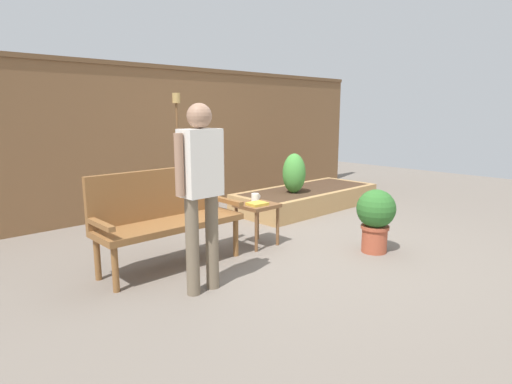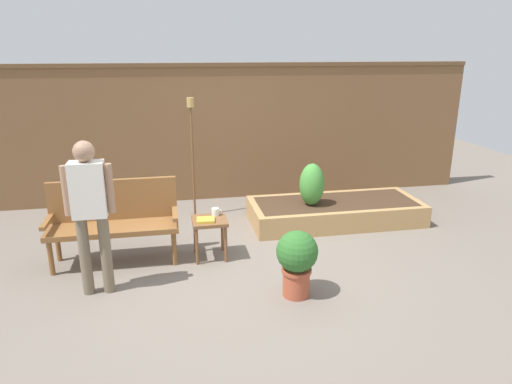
{
  "view_description": "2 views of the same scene",
  "coord_description": "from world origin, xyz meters",
  "px_view_note": "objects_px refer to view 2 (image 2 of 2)",
  "views": [
    {
      "loc": [
        -3.52,
        -3.04,
        1.5
      ],
      "look_at": [
        -0.15,
        0.57,
        0.55
      ],
      "focal_mm": 29.75,
      "sensor_mm": 36.0,
      "label": 1
    },
    {
      "loc": [
        -0.77,
        -4.65,
        2.37
      ],
      "look_at": [
        0.34,
        1.07,
        0.54
      ],
      "focal_mm": 32.22,
      "sensor_mm": 36.0,
      "label": 2
    }
  ],
  "objects_px": {
    "cup_on_table": "(216,212)",
    "book_on_table": "(206,220)",
    "garden_bench": "(114,215)",
    "shrub_near_bench": "(312,185)",
    "side_table": "(210,226)",
    "potted_boxwood": "(297,259)",
    "tiki_torch": "(192,137)",
    "person_by_bench": "(90,205)"
  },
  "relations": [
    {
      "from": "cup_on_table",
      "to": "tiki_torch",
      "type": "distance_m",
      "value": 1.48
    },
    {
      "from": "shrub_near_bench",
      "to": "person_by_bench",
      "type": "distance_m",
      "value": 3.01
    },
    {
      "from": "cup_on_table",
      "to": "person_by_bench",
      "type": "height_order",
      "value": "person_by_bench"
    },
    {
      "from": "garden_bench",
      "to": "person_by_bench",
      "type": "relative_size",
      "value": 0.92
    },
    {
      "from": "cup_on_table",
      "to": "tiki_torch",
      "type": "relative_size",
      "value": 0.07
    },
    {
      "from": "book_on_table",
      "to": "shrub_near_bench",
      "type": "distance_m",
      "value": 1.73
    },
    {
      "from": "book_on_table",
      "to": "shrub_near_bench",
      "type": "bearing_deg",
      "value": 33.24
    },
    {
      "from": "cup_on_table",
      "to": "potted_boxwood",
      "type": "distance_m",
      "value": 1.35
    },
    {
      "from": "shrub_near_bench",
      "to": "side_table",
      "type": "bearing_deg",
      "value": -152.49
    },
    {
      "from": "garden_bench",
      "to": "shrub_near_bench",
      "type": "bearing_deg",
      "value": 13.52
    },
    {
      "from": "shrub_near_bench",
      "to": "cup_on_table",
      "type": "bearing_deg",
      "value": -154.92
    },
    {
      "from": "side_table",
      "to": "tiki_torch",
      "type": "distance_m",
      "value": 1.63
    },
    {
      "from": "side_table",
      "to": "book_on_table",
      "type": "height_order",
      "value": "book_on_table"
    },
    {
      "from": "book_on_table",
      "to": "shrub_near_bench",
      "type": "height_order",
      "value": "shrub_near_bench"
    },
    {
      "from": "person_by_bench",
      "to": "book_on_table",
      "type": "bearing_deg",
      "value": 25.65
    },
    {
      "from": "side_table",
      "to": "potted_boxwood",
      "type": "distance_m",
      "value": 1.29
    },
    {
      "from": "book_on_table",
      "to": "tiki_torch",
      "type": "height_order",
      "value": "tiki_torch"
    },
    {
      "from": "garden_bench",
      "to": "shrub_near_bench",
      "type": "relative_size",
      "value": 2.46
    },
    {
      "from": "shrub_near_bench",
      "to": "person_by_bench",
      "type": "relative_size",
      "value": 0.38
    },
    {
      "from": "side_table",
      "to": "shrub_near_bench",
      "type": "height_order",
      "value": "shrub_near_bench"
    },
    {
      "from": "garden_bench",
      "to": "tiki_torch",
      "type": "distance_m",
      "value": 1.74
    },
    {
      "from": "tiki_torch",
      "to": "person_by_bench",
      "type": "bearing_deg",
      "value": -118.37
    },
    {
      "from": "cup_on_table",
      "to": "book_on_table",
      "type": "distance_m",
      "value": 0.22
    },
    {
      "from": "garden_bench",
      "to": "shrub_near_bench",
      "type": "height_order",
      "value": "garden_bench"
    },
    {
      "from": "garden_bench",
      "to": "potted_boxwood",
      "type": "relative_size",
      "value": 2.11
    },
    {
      "from": "book_on_table",
      "to": "tiki_torch",
      "type": "bearing_deg",
      "value": 96.47
    },
    {
      "from": "cup_on_table",
      "to": "book_on_table",
      "type": "bearing_deg",
      "value": -127.65
    },
    {
      "from": "book_on_table",
      "to": "potted_boxwood",
      "type": "xyz_separation_m",
      "value": [
        0.81,
        -0.99,
        -0.09
      ]
    },
    {
      "from": "potted_boxwood",
      "to": "person_by_bench",
      "type": "xyz_separation_m",
      "value": [
        -1.95,
        0.44,
        0.53
      ]
    },
    {
      "from": "side_table",
      "to": "potted_boxwood",
      "type": "height_order",
      "value": "potted_boxwood"
    },
    {
      "from": "cup_on_table",
      "to": "book_on_table",
      "type": "xyz_separation_m",
      "value": [
        -0.13,
        -0.17,
        -0.03
      ]
    },
    {
      "from": "cup_on_table",
      "to": "person_by_bench",
      "type": "distance_m",
      "value": 1.52
    },
    {
      "from": "person_by_bench",
      "to": "garden_bench",
      "type": "bearing_deg",
      "value": 81.7
    },
    {
      "from": "cup_on_table",
      "to": "person_by_bench",
      "type": "bearing_deg",
      "value": -150.51
    },
    {
      "from": "tiki_torch",
      "to": "garden_bench",
      "type": "bearing_deg",
      "value": -127.73
    },
    {
      "from": "cup_on_table",
      "to": "person_by_bench",
      "type": "xyz_separation_m",
      "value": [
        -1.27,
        -0.72,
        0.41
      ]
    },
    {
      "from": "potted_boxwood",
      "to": "shrub_near_bench",
      "type": "xyz_separation_m",
      "value": [
        0.72,
        1.81,
        0.19
      ]
    },
    {
      "from": "person_by_bench",
      "to": "side_table",
      "type": "bearing_deg",
      "value": 26.89
    },
    {
      "from": "side_table",
      "to": "book_on_table",
      "type": "xyz_separation_m",
      "value": [
        -0.05,
        -0.06,
        0.1
      ]
    },
    {
      "from": "cup_on_table",
      "to": "shrub_near_bench",
      "type": "distance_m",
      "value": 1.54
    },
    {
      "from": "side_table",
      "to": "tiki_torch",
      "type": "height_order",
      "value": "tiki_torch"
    },
    {
      "from": "garden_bench",
      "to": "person_by_bench",
      "type": "xyz_separation_m",
      "value": [
        -0.11,
        -0.76,
        0.39
      ]
    }
  ]
}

